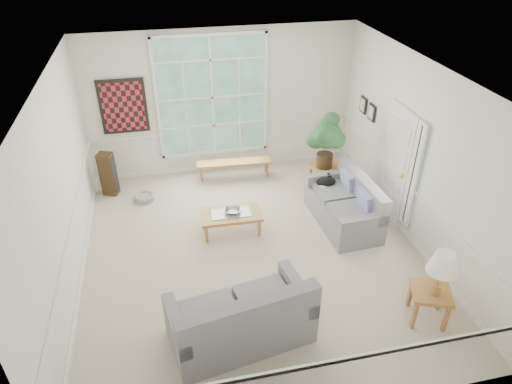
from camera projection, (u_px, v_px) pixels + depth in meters
floor at (253, 252)px, 7.65m from camera, size 5.50×6.00×0.01m
ceiling at (252, 77)px, 6.05m from camera, size 5.50×6.00×0.02m
wall_back at (222, 103)px, 9.33m from camera, size 5.50×0.02×3.00m
wall_front at (317, 327)px, 4.37m from camera, size 5.50×0.02×3.00m
wall_left at (60, 195)px, 6.35m from camera, size 0.02×6.00×3.00m
wall_right at (419, 156)px, 7.35m from camera, size 0.02×6.00×3.00m
window_back at (212, 97)px, 9.18m from camera, size 2.30×0.08×2.40m
entry_door at (395, 163)px, 8.08m from camera, size 0.08×0.90×2.10m
door_sidelight at (414, 176)px, 7.50m from camera, size 0.08×0.26×1.90m
wall_art at (123, 107)px, 8.88m from camera, size 0.90×0.06×1.10m
wall_frame_near at (371, 113)px, 8.76m from camera, size 0.04×0.26×0.32m
wall_frame_far at (363, 105)px, 9.09m from camera, size 0.04×0.26×0.32m
loveseat_right at (344, 202)px, 8.13m from camera, size 0.95×1.70×0.90m
loveseat_front at (240, 310)px, 5.90m from camera, size 1.96×1.24×0.99m
coffee_table at (231, 222)px, 8.03m from camera, size 1.06×0.60×0.39m
pewter_bowl at (233, 210)px, 7.92m from camera, size 0.43×0.43×0.08m
window_bench at (234, 169)px, 9.66m from camera, size 1.58×0.41×0.37m
end_table at (326, 178)px, 9.19m from camera, size 0.68×0.68×0.54m
houseplant at (326, 141)px, 8.74m from camera, size 0.88×0.88×1.10m
side_table at (428, 304)px, 6.30m from camera, size 0.66×0.66×0.52m
table_lamp at (441, 274)px, 5.93m from camera, size 0.47×0.47×0.69m
pet_bed at (144, 197)px, 8.96m from camera, size 0.40×0.40×0.12m
floor_speaker at (108, 174)px, 8.96m from camera, size 0.34×0.31×0.90m
cat at (326, 181)px, 8.53m from camera, size 0.38×0.27×0.18m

